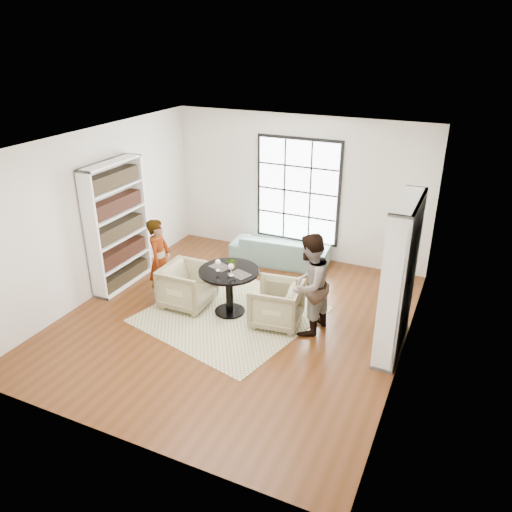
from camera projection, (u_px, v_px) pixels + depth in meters
The scene contains 16 objects.
ground at pixel (235, 320), 8.50m from camera, with size 6.00×6.00×0.00m, color #582C14.
room_shell at pixel (248, 240), 8.42m from camera, with size 6.00×6.01×6.00m.
rug at pixel (231, 314), 8.64m from camera, with size 2.59×2.59×0.01m, color beige.
pedestal_table at pixel (229, 282), 8.47m from camera, with size 1.03×1.03×0.82m.
sofa at pixel (280, 249), 10.47m from camera, with size 2.02×0.79×0.59m, color slate.
armchair_left at pixel (188, 286), 8.80m from camera, with size 0.82×0.84×0.77m, color tan.
armchair_right at pixel (276, 304), 8.25m from camera, with size 0.79×0.81×0.74m, color tan.
person_left at pixel (160, 260), 8.84m from camera, with size 0.56×0.37×1.55m, color gray.
person_right at pixel (309, 285), 7.84m from camera, with size 0.82×0.64×1.69m, color gray.
placemat_left at pixel (220, 267), 8.49m from camera, with size 0.34×0.26×0.01m, color #282622.
placemat_right at pixel (240, 274), 8.23m from camera, with size 0.34×0.26×0.01m, color #282622.
cutlery_left at pixel (220, 267), 8.49m from camera, with size 0.14×0.22×0.01m, color silver, non-canonical shape.
cutlery_right at pixel (240, 274), 8.22m from camera, with size 0.14×0.22×0.01m, color silver, non-canonical shape.
wine_glass_left at pixel (218, 263), 8.31m from camera, with size 0.09×0.09×0.20m.
wine_glass_right at pixel (231, 267), 8.14m from camera, with size 0.10×0.10×0.21m.
flower_centerpiece at pixel (232, 263), 8.38m from camera, with size 0.19×0.16×0.21m, color gray.
Camera 1 is at (3.35, -6.48, 4.52)m, focal length 35.00 mm.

